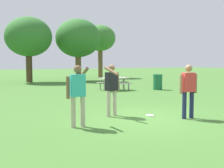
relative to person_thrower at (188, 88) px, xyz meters
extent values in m
plane|color=#447530|center=(-1.12, 0.70, -0.94)|extent=(120.00, 120.00, 0.00)
cylinder|color=#1E234C|center=(0.13, -0.02, -0.53)|extent=(0.13, 0.13, 0.82)
cylinder|color=#1E234C|center=(-0.13, 0.02, -0.53)|extent=(0.13, 0.13, 0.82)
cube|color=#D83838|center=(0.00, 0.00, 0.17)|extent=(0.41, 0.27, 0.58)
sphere|color=#9E7051|center=(0.00, 0.00, 0.59)|extent=(0.21, 0.21, 0.21)
cylinder|color=#9E7051|center=(0.26, -0.04, 0.12)|extent=(0.09, 0.09, 0.58)
cylinder|color=#9E7051|center=(-0.26, 0.04, 0.12)|extent=(0.09, 0.09, 0.58)
cylinder|color=#B7AD93|center=(-3.52, 0.50, -0.53)|extent=(0.13, 0.13, 0.82)
cylinder|color=#B7AD93|center=(-3.26, 0.46, -0.53)|extent=(0.13, 0.13, 0.82)
cube|color=#33B2AD|center=(-3.39, 0.48, 0.17)|extent=(0.41, 0.27, 0.58)
sphere|color=brown|center=(-3.39, 0.48, 0.59)|extent=(0.21, 0.21, 0.21)
cylinder|color=brown|center=(-3.64, 0.52, 0.12)|extent=(0.09, 0.09, 0.58)
cylinder|color=brown|center=(-3.09, 0.71, 0.51)|extent=(0.17, 0.58, 0.28)
cylinder|color=#B7AD93|center=(-1.74, 1.47, -0.53)|extent=(0.13, 0.13, 0.82)
cylinder|color=#B7AD93|center=(-1.99, 1.41, -0.53)|extent=(0.13, 0.13, 0.82)
cube|color=black|center=(-1.87, 1.44, 0.17)|extent=(0.42, 0.31, 0.58)
sphere|color=brown|center=(-1.87, 1.44, 0.59)|extent=(0.21, 0.21, 0.21)
cylinder|color=brown|center=(-1.62, 1.51, 0.12)|extent=(0.09, 0.09, 0.58)
cylinder|color=brown|center=(-2.05, 1.11, 0.51)|extent=(0.23, 0.58, 0.28)
cylinder|color=white|center=(-0.75, 0.91, -0.93)|extent=(0.26, 0.26, 0.03)
cube|color=#B2ADA3|center=(2.20, 8.74, -0.20)|extent=(1.70, 0.76, 0.06)
cube|color=#A49F96|center=(2.20, 8.16, -0.50)|extent=(1.70, 0.26, 0.05)
cube|color=#A49F96|center=(2.20, 9.32, -0.50)|extent=(1.70, 0.26, 0.05)
cylinder|color=#A49F96|center=(1.54, 8.74, -0.59)|extent=(0.11, 0.11, 0.71)
cylinder|color=#A49F96|center=(1.54, 8.16, -0.73)|extent=(0.09, 0.09, 0.41)
cylinder|color=#A49F96|center=(1.54, 9.32, -0.73)|extent=(0.09, 0.09, 0.41)
cylinder|color=#A49F96|center=(2.87, 8.74, -0.59)|extent=(0.11, 0.11, 0.71)
cylinder|color=#A49F96|center=(2.87, 8.16, -0.73)|extent=(0.09, 0.09, 0.41)
cylinder|color=#A49F96|center=(2.87, 9.32, -0.73)|extent=(0.09, 0.09, 0.41)
cylinder|color=#1E663D|center=(4.77, 7.83, -0.49)|extent=(0.56, 0.56, 0.90)
cylinder|color=#287A4B|center=(4.77, 7.83, -0.01)|extent=(0.59, 0.59, 0.06)
cylinder|color=#4C3823|center=(-0.82, 18.12, 0.43)|extent=(0.51, 0.51, 2.74)
ellipsoid|color=#33702D|center=(-0.82, 18.12, 2.86)|extent=(3.87, 3.87, 3.29)
cylinder|color=brown|center=(3.57, 18.07, 0.43)|extent=(0.52, 0.52, 2.74)
ellipsoid|color=#33702D|center=(3.57, 18.07, 2.91)|extent=(4.04, 4.04, 3.44)
cylinder|color=brown|center=(7.58, 21.77, 0.75)|extent=(0.49, 0.49, 3.37)
ellipsoid|color=#3D7A33|center=(7.58, 21.77, 3.34)|extent=(3.29, 3.29, 2.80)
camera|label=1|loc=(-6.17, -6.63, 0.79)|focal=46.58mm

